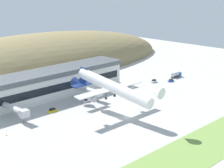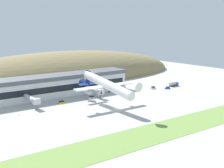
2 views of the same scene
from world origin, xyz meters
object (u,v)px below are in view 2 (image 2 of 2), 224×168
service_car_1 (153,88)px  service_car_2 (91,98)px  service_car_0 (167,88)px  terminal_building (51,85)px  service_car_3 (61,102)px  box_truck (174,84)px  jetway_1 (95,90)px  jetway_0 (32,99)px  cargo_airplane (106,85)px  traffic_cone_0 (19,115)px

service_car_1 → service_car_2: service_car_1 is taller
service_car_1 → service_car_0: bearing=-35.1°
terminal_building → service_car_0: size_ratio=27.20×
service_car_3 → box_truck: box_truck is taller
jetway_1 → service_car_3: 23.31m
jetway_0 → service_car_0: 90.03m
jetway_0 → jetway_1: bearing=-0.4°
terminal_building → box_truck: terminal_building is taller
service_car_0 → service_car_2: (-55.33, 6.44, 0.05)m
jetway_0 → cargo_airplane: (30.75, -22.44, 7.59)m
service_car_3 → box_truck: bearing=-2.1°
service_car_0 → cargo_airplane: bearing=-167.2°
service_car_3 → traffic_cone_0: 27.78m
cargo_airplane → service_car_0: (58.75, 13.33, -11.00)m
traffic_cone_0 → service_car_3: bearing=18.4°
service_car_1 → box_truck: (17.50, -2.08, 0.76)m
service_car_3 → jetway_1: bearing=5.6°
service_car_1 → traffic_cone_0: service_car_1 is taller
terminal_building → cargo_airplane: cargo_airplane is taller
cargo_airplane → box_truck: (68.39, 16.77, -10.15)m
terminal_building → traffic_cone_0: 40.46m
jetway_1 → service_car_2: 5.79m
jetway_1 → service_car_2: (-4.05, -2.41, -3.36)m
jetway_1 → service_car_1: 43.69m
service_car_2 → service_car_3: size_ratio=0.99×
service_car_2 → box_truck: bearing=-2.6°
service_car_0 → box_truck: size_ratio=0.49×
traffic_cone_0 → service_car_1: bearing=4.7°
service_car_2 → service_car_3: (-18.90, 0.14, -0.04)m
terminal_building → jetway_0: 24.27m
jetway_1 → service_car_1: jetway_1 is taller
service_car_2 → traffic_cone_0: bearing=-169.2°
service_car_0 → box_truck: (9.64, 3.45, 0.85)m
jetway_0 → service_car_1: (81.65, -3.58, -3.32)m
terminal_building → traffic_cone_0: terminal_building is taller
service_car_1 → service_car_2: 47.49m
jetway_1 → terminal_building: bearing=141.3°
traffic_cone_0 → service_car_2: bearing=10.8°
terminal_building → service_car_3: (-2.78, -18.45, -6.56)m
cargo_airplane → jetway_0: bearing=143.9°
jetway_0 → service_car_3: jetway_0 is taller
service_car_1 → cargo_airplane: bearing=-159.7°
service_car_2 → service_car_0: bearing=-6.6°
jetway_0 → jetway_1: size_ratio=0.97×
terminal_building → box_truck: 84.12m
service_car_2 → service_car_1: bearing=-1.1°
cargo_airplane → jetway_1: bearing=71.4°
jetway_0 → service_car_0: size_ratio=4.29×
terminal_building → jetway_0: terminal_building is taller
service_car_0 → traffic_cone_0: 100.62m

